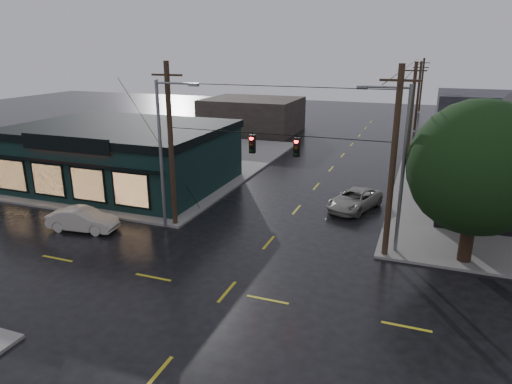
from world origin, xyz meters
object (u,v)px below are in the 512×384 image
at_px(suv_silver, 355,200).
at_px(corner_tree, 477,168).
at_px(utility_pole_nw, 175,225).
at_px(sedan_cream, 83,220).
at_px(utility_pole_ne, 384,256).

bearing_deg(suv_silver, corner_tree, -24.60).
height_order(utility_pole_nw, sedan_cream, utility_pole_nw).
bearing_deg(suv_silver, sedan_cream, -128.04).
distance_m(corner_tree, utility_pole_nw, 17.78).
bearing_deg(corner_tree, sedan_cream, -171.13).
height_order(utility_pole_nw, utility_pole_ne, same).
bearing_deg(corner_tree, utility_pole_nw, -177.78).
height_order(corner_tree, sedan_cream, corner_tree).
xyz_separation_m(utility_pole_nw, sedan_cream, (-4.90, -2.76, 0.71)).
distance_m(corner_tree, sedan_cream, 22.61).
distance_m(utility_pole_nw, suv_silver, 12.48).
relative_size(corner_tree, sedan_cream, 1.95).
bearing_deg(utility_pole_nw, suv_silver, 34.60).
distance_m(corner_tree, utility_pole_ne, 6.56).
xyz_separation_m(utility_pole_ne, suv_silver, (-2.74, 7.08, 0.69)).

